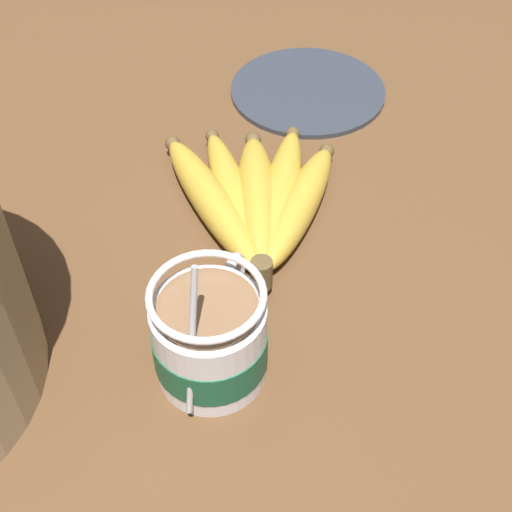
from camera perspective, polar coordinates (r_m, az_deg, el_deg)
name	(u,v)px	position (r cm, az deg, el deg)	size (l,w,h in cm)	color
table	(246,298)	(66.61, -0.80, -3.41)	(136.89, 136.89, 2.56)	brown
coffee_mug	(213,339)	(56.93, -3.46, -6.62)	(13.57, 9.26, 14.52)	silver
banana_bunch	(256,199)	(71.59, -0.04, 4.60)	(23.11, 19.50, 4.23)	brown
small_plate	(308,90)	(89.72, 4.17, 13.08)	(18.90, 18.90, 0.60)	#333842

